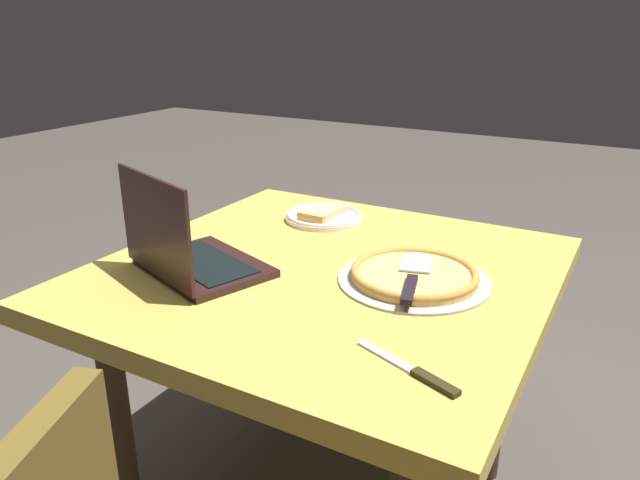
% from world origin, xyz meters
% --- Properties ---
extents(dining_table, '(1.03, 1.03, 0.75)m').
position_xyz_m(dining_table, '(0.00, 0.00, 0.66)').
color(dining_table, '#B79B41').
rests_on(dining_table, ground_plane).
extents(laptop, '(0.32, 0.37, 0.25)m').
position_xyz_m(laptop, '(-0.20, 0.26, 0.80)').
color(laptop, black).
rests_on(laptop, dining_table).
extents(pizza_plate, '(0.23, 0.23, 0.04)m').
position_xyz_m(pizza_plate, '(0.31, 0.18, 0.76)').
color(pizza_plate, white).
rests_on(pizza_plate, dining_table).
extents(pizza_tray, '(0.35, 0.35, 0.03)m').
position_xyz_m(pizza_tray, '(0.02, -0.22, 0.77)').
color(pizza_tray, '#A8A49E').
rests_on(pizza_tray, dining_table).
extents(table_knife, '(0.10, 0.21, 0.01)m').
position_xyz_m(table_knife, '(-0.33, -0.36, 0.75)').
color(table_knife, silver).
rests_on(table_knife, dining_table).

